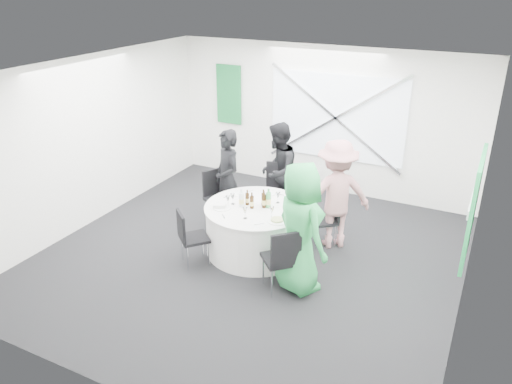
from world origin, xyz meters
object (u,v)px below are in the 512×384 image
at_px(chair_front_left, 189,234).
at_px(chair_back_right, 328,215).
at_px(person_man_back_left, 227,179).
at_px(person_man_back, 278,171).
at_px(person_woman_green, 300,228).
at_px(person_woman_pink, 336,194).
at_px(chair_back_left, 217,193).
at_px(clear_water_bottle, 241,200).
at_px(chair_back, 277,188).
at_px(green_water_bottle, 268,200).
at_px(banquet_table, 256,229).
at_px(chair_front_right, 283,256).

bearing_deg(chair_front_left, chair_back_right, -95.52).
height_order(person_man_back_left, person_man_back, person_man_back).
xyz_separation_m(person_man_back, person_woman_green, (1.17, -1.89, 0.06)).
distance_m(person_woman_pink, person_woman_green, 1.35).
bearing_deg(chair_back_left, clear_water_bottle, -99.46).
bearing_deg(chair_back, green_water_bottle, -80.59).
height_order(chair_back, chair_back_left, chair_back).
height_order(banquet_table, chair_front_left, chair_front_left).
relative_size(chair_back_left, person_man_back, 0.56).
height_order(banquet_table, person_woman_pink, person_woman_pink).
bearing_deg(chair_back_right, person_woman_green, -36.32).
distance_m(person_woman_pink, clear_water_bottle, 1.45).
height_order(banquet_table, person_man_back_left, person_man_back_left).
height_order(chair_back, chair_front_left, chair_back).
xyz_separation_m(chair_front_right, person_woman_green, (0.15, 0.21, 0.34)).
bearing_deg(person_woman_pink, chair_back, -54.86).
bearing_deg(chair_front_left, green_water_bottle, -94.30).
relative_size(person_man_back_left, clear_water_bottle, 6.00).
height_order(chair_back, chair_back_right, chair_back).
relative_size(banquet_table, chair_front_right, 1.62).
distance_m(chair_back_right, clear_water_bottle, 1.42).
bearing_deg(chair_back_right, person_woman_pink, 63.39).
bearing_deg(green_water_bottle, person_man_back, 107.91).
bearing_deg(chair_back_left, green_water_bottle, -83.86).
bearing_deg(chair_front_right, person_man_back, -108.27).
bearing_deg(chair_front_right, person_woman_green, -168.34).
bearing_deg(banquet_table, person_man_back, 99.60).
bearing_deg(person_woman_green, green_water_bottle, -8.24).
bearing_deg(chair_front_right, green_water_bottle, -98.92).
relative_size(chair_front_left, person_woman_pink, 0.50).
bearing_deg(chair_front_right, person_woman_pink, -141.30).
xyz_separation_m(banquet_table, person_woman_green, (0.95, -0.62, 0.53)).
bearing_deg(person_woman_green, person_woman_pink, -59.22).
xyz_separation_m(banquet_table, person_woman_pink, (1.00, 0.73, 0.49)).
distance_m(chair_back_right, chair_front_right, 1.55).
distance_m(banquet_table, chair_back_right, 1.16).
bearing_deg(person_woman_pink, banquet_table, 0.00).
bearing_deg(banquet_table, person_woman_pink, 36.19).
height_order(person_woman_green, green_water_bottle, person_woman_green).
bearing_deg(chair_back, chair_front_left, -113.87).
distance_m(chair_back_right, person_man_back_left, 1.77).
xyz_separation_m(banquet_table, person_man_back, (-0.22, 1.27, 0.47)).
xyz_separation_m(chair_back, clear_water_bottle, (-0.03, -1.22, 0.27)).
height_order(chair_front_left, green_water_bottle, green_water_bottle).
bearing_deg(clear_water_bottle, person_woman_pink, 34.43).
xyz_separation_m(chair_back, person_man_back_left, (-0.65, -0.55, 0.24)).
height_order(banquet_table, chair_back_right, chair_back_right).
bearing_deg(person_man_back_left, chair_back_left, -142.97).
xyz_separation_m(chair_front_right, chair_front_left, (-1.50, 0.04, -0.06)).
distance_m(chair_back, chair_front_left, 1.99).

